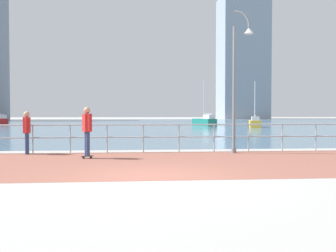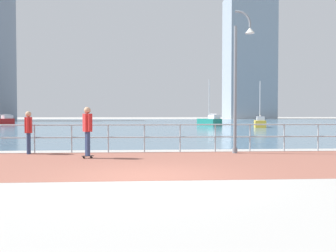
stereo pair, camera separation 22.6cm
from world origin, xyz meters
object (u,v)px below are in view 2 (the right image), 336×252
Objects in this scene: bystander at (28,129)px; sailboat_white at (210,121)px; sailboat_yellow at (260,123)px; sailboat_blue at (0,121)px; lamppost at (240,74)px; skateboarder at (87,127)px.

sailboat_white reaches higher than bystander.
sailboat_blue is at bearing 158.55° from sailboat_yellow.
lamppost is 28.56m from sailboat_yellow.
bystander is 0.32× the size of sailboat_yellow.
lamppost is 1.01× the size of sailboat_blue.
sailboat_white is (10.34, 33.88, -0.50)m from skateboarder.
sailboat_blue is (-17.02, 40.65, -0.53)m from skateboarder.
lamppost is 45.46m from sailboat_blue.
sailboat_yellow is (9.30, 26.88, -2.51)m from lamppost.
sailboat_white is at bearing 81.61° from lamppost.
sailboat_white is at bearing 68.50° from bystander.
sailboat_yellow reaches higher than bystander.
bystander is 0.28× the size of sailboat_white.
skateboarder is 2.86m from bystander.
sailboat_white is (12.72, 32.30, -0.39)m from bystander.
sailboat_white reaches higher than sailboat_yellow.
lamppost is 33.07m from sailboat_white.
lamppost is at bearing 12.79° from skateboarder.
lamppost reaches higher than sailboat_blue.
sailboat_blue reaches higher than bystander.
sailboat_blue is 0.94× the size of sailboat_white.
sailboat_white is at bearing -13.91° from sailboat_blue.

